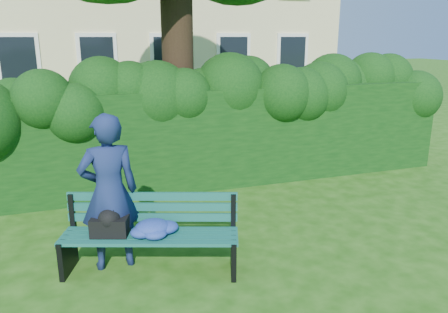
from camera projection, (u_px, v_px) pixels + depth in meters
name	position (u px, v px, depth m)	size (l,w,h in m)	color
ground	(238.00, 231.00, 6.25)	(80.00, 80.00, 0.00)	#1B4B0D
hedge	(196.00, 137.00, 8.02)	(10.00, 1.00, 1.80)	black
park_bench	(145.00, 231.00, 5.09)	(2.11, 1.19, 0.89)	#0F4B46
man_reading	(109.00, 192.00, 5.07)	(0.68, 0.45, 1.87)	#16234F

